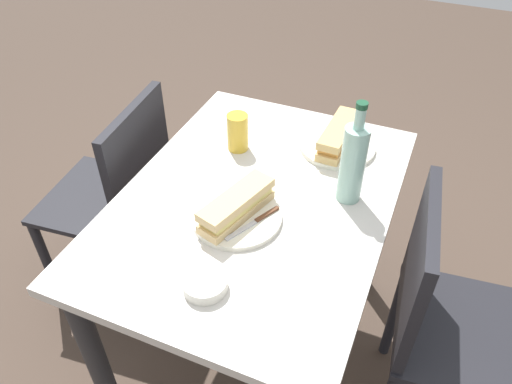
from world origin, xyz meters
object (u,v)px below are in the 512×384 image
at_px(baguette_sandwich_near, 338,135).
at_px(olive_bowl, 205,284).
at_px(plate_far, 237,217).
at_px(baguette_sandwich_far, 237,205).
at_px(chair_near, 121,194).
at_px(knife_near, 356,146).
at_px(beer_glass, 238,132).
at_px(dining_table, 256,230).
at_px(knife_far, 256,221).
at_px(chair_far, 441,317).
at_px(plate_near, 337,146).
at_px(water_bottle, 353,162).

bearing_deg(baguette_sandwich_near, olive_bowl, -11.00).
height_order(plate_far, baguette_sandwich_far, baguette_sandwich_far).
height_order(chair_near, knife_near, chair_near).
bearing_deg(knife_near, beer_glass, -69.12).
bearing_deg(dining_table, plate_far, -7.18).
bearing_deg(knife_far, chair_far, 100.55).
distance_m(plate_near, baguette_sandwich_near, 0.04).
height_order(baguette_sandwich_near, water_bottle, water_bottle).
distance_m(dining_table, chair_near, 0.58).
bearing_deg(plate_near, plate_far, -20.45).
bearing_deg(knife_near, chair_near, -72.35).
distance_m(chair_near, olive_bowl, 0.76).
distance_m(knife_near, plate_far, 0.48).
bearing_deg(olive_bowl, chair_near, -126.32).
bearing_deg(chair_near, chair_far, 85.18).
xyz_separation_m(chair_near, olive_bowl, (0.43, 0.58, 0.26)).
height_order(baguette_sandwich_near, knife_far, baguette_sandwich_near).
relative_size(plate_near, olive_bowl, 2.28).
distance_m(baguette_sandwich_near, knife_far, 0.44).
bearing_deg(chair_near, plate_far, 71.29).
relative_size(chair_far, beer_glass, 7.13).
xyz_separation_m(dining_table, baguette_sandwich_far, (0.10, -0.01, 0.18)).
bearing_deg(water_bottle, chair_far, 71.46).
xyz_separation_m(dining_table, beer_glass, (-0.20, -0.14, 0.19)).
xyz_separation_m(dining_table, chair_far, (0.01, 0.56, -0.11)).
height_order(baguette_sandwich_far, beer_glass, beer_glass).
distance_m(chair_near, knife_near, 0.84).
height_order(dining_table, olive_bowl, olive_bowl).
relative_size(dining_table, baguette_sandwich_far, 4.08).
bearing_deg(chair_far, baguette_sandwich_near, -128.07).
xyz_separation_m(water_bottle, beer_glass, (-0.10, -0.38, -0.06)).
bearing_deg(knife_far, baguette_sandwich_near, 166.82).
xyz_separation_m(dining_table, water_bottle, (-0.10, 0.24, 0.25)).
distance_m(plate_near, beer_glass, 0.32).
relative_size(chair_far, plate_near, 3.56).
bearing_deg(beer_glass, baguette_sandwich_near, 112.93).
relative_size(chair_far, baguette_sandwich_near, 3.64).
bearing_deg(dining_table, beer_glass, -143.77).
bearing_deg(knife_far, water_bottle, 137.07).
height_order(chair_near, olive_bowl, chair_near).
distance_m(baguette_sandwich_near, olive_bowl, 0.67).
xyz_separation_m(chair_far, beer_glass, (-0.21, -0.71, 0.30)).
bearing_deg(plate_far, baguette_sandwich_near, 159.55).
bearing_deg(plate_far, dining_table, 172.82).
xyz_separation_m(plate_far, water_bottle, (-0.20, 0.25, 0.11)).
xyz_separation_m(plate_near, knife_far, (0.42, -0.10, 0.01)).
distance_m(chair_near, knife_far, 0.69).
bearing_deg(knife_near, knife_far, -19.68).
relative_size(plate_far, beer_glass, 2.00).
xyz_separation_m(baguette_sandwich_near, olive_bowl, (0.66, -0.13, -0.03)).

